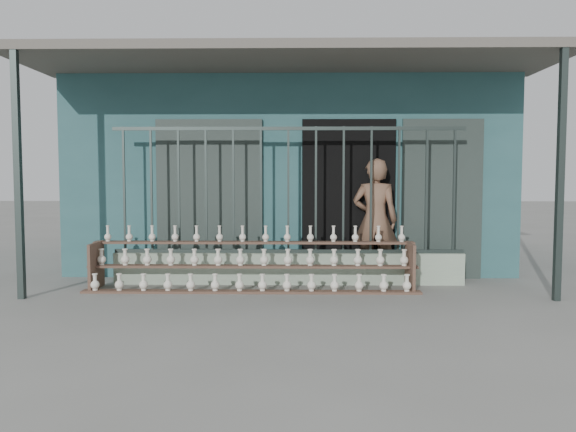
{
  "coord_description": "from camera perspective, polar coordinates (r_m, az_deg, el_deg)",
  "views": [
    {
      "loc": [
        0.13,
        -6.69,
        1.52
      ],
      "look_at": [
        0.0,
        1.0,
        1.0
      ],
      "focal_mm": 35.0,
      "sensor_mm": 36.0,
      "label": 1
    }
  ],
  "objects": [
    {
      "name": "elderly_woman",
      "position": [
        8.36,
        8.84,
        -0.41
      ],
      "size": [
        0.72,
        0.54,
        1.8
      ],
      "primitive_type": "imported",
      "rotation": [
        0.0,
        0.0,
        2.97
      ],
      "color": "brown",
      "rests_on": "ground"
    },
    {
      "name": "workshop_building",
      "position": [
        10.92,
        0.3,
        4.41
      ],
      "size": [
        7.4,
        6.6,
        3.21
      ],
      "color": "#295457",
      "rests_on": "ground"
    },
    {
      "name": "shelf_rack",
      "position": [
        7.68,
        -3.65,
        -4.79
      ],
      "size": [
        4.5,
        0.68,
        0.85
      ],
      "color": "brown",
      "rests_on": "ground"
    },
    {
      "name": "parapet_wall",
      "position": [
        8.09,
        0.04,
        -5.34
      ],
      "size": [
        5.0,
        0.2,
        0.45
      ],
      "primitive_type": "cube",
      "color": "#98AD94",
      "rests_on": "ground"
    },
    {
      "name": "security_fence",
      "position": [
        7.99,
        0.04,
        2.64
      ],
      "size": [
        5.0,
        0.04,
        1.8
      ],
      "color": "#283330",
      "rests_on": "parapet_wall"
    },
    {
      "name": "ground",
      "position": [
        6.86,
        -0.14,
        -8.94
      ],
      "size": [
        60.0,
        60.0,
        0.0
      ],
      "primitive_type": "plane",
      "color": "slate"
    }
  ]
}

